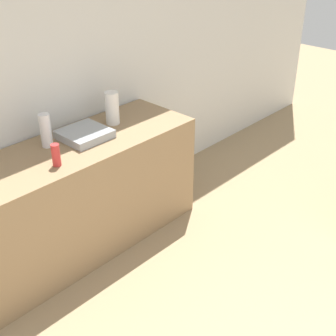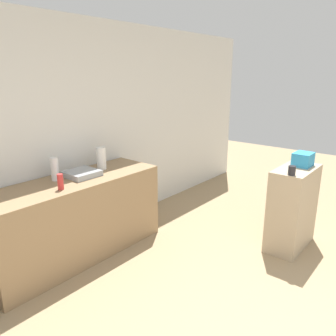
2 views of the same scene
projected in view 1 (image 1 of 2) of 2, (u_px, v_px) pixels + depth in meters
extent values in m
cube|color=silver|center=(25.00, 82.00, 3.35)|extent=(8.00, 0.06, 2.60)
cube|color=#937551|center=(78.00, 197.00, 3.60)|extent=(1.98, 0.66, 0.89)
cube|color=#9EA3A8|center=(85.00, 134.00, 3.49)|extent=(0.34, 0.33, 0.06)
cylinder|color=silver|center=(46.00, 130.00, 3.32)|extent=(0.08, 0.08, 0.25)
cylinder|color=red|center=(56.00, 155.00, 3.09)|extent=(0.06, 0.06, 0.16)
cylinder|color=white|center=(112.00, 108.00, 3.67)|extent=(0.11, 0.11, 0.26)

